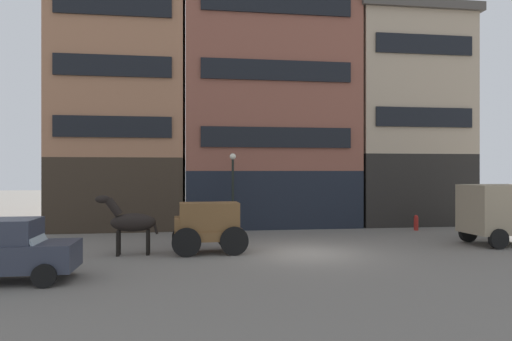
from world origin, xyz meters
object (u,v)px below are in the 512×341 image
sedan_dark (8,251)px  fire_hydrant_curbside (416,222)px  streetlamp_curbside (233,182)px  draft_horse (131,222)px  delivery_truck_near (509,212)px  pedestrian_officer (228,218)px  cargo_wagon (208,224)px

sedan_dark → fire_hydrant_curbside: sedan_dark is taller
streetlamp_curbside → sedan_dark: bearing=-129.4°
sedan_dark → streetlamp_curbside: (7.29, 8.89, 1.76)m
sedan_dark → streetlamp_curbside: size_ratio=0.90×
draft_horse → fire_hydrant_curbside: size_ratio=2.83×
delivery_truck_near → pedestrian_officer: 12.56m
pedestrian_officer → delivery_truck_near: bearing=-15.6°
streetlamp_curbside → pedestrian_officer: bearing=-102.5°
delivery_truck_near → pedestrian_officer: delivery_truck_near is taller
pedestrian_officer → streetlamp_curbside: streetlamp_curbside is taller
draft_horse → delivery_truck_near: (16.12, 0.25, 0.15)m
cargo_wagon → delivery_truck_near: (13.17, 0.25, 0.28)m
delivery_truck_near → fire_hydrant_curbside: bearing=110.5°
cargo_wagon → delivery_truck_near: 13.17m
pedestrian_officer → sedan_dark: bearing=-133.4°
draft_horse → sedan_dark: 4.76m
delivery_truck_near → streetlamp_curbside: streetlamp_curbside is taller
streetlamp_curbside → fire_hydrant_curbside: bearing=-0.4°
draft_horse → pedestrian_officer: (4.03, 3.62, -0.29)m
draft_horse → fire_hydrant_curbside: (14.31, 5.09, -0.84)m
sedan_dark → pedestrian_officer: size_ratio=2.07×
fire_hydrant_curbside → sedan_dark: bearing=-152.9°
sedan_dark → fire_hydrant_curbside: bearing=27.1°
delivery_truck_near → streetlamp_curbside: size_ratio=1.08×
sedan_dark → fire_hydrant_curbside: 19.37m
cargo_wagon → pedestrian_officer: bearing=73.4°
draft_horse → sedan_dark: draft_horse is taller
sedan_dark → fire_hydrant_curbside: (17.23, 8.83, -0.49)m
delivery_truck_near → fire_hydrant_curbside: size_ratio=5.34×
pedestrian_officer → fire_hydrant_curbside: (10.28, 1.47, -0.55)m
sedan_dark → pedestrian_officer: (6.95, 7.36, 0.07)m
delivery_truck_near → sedan_dark: (-19.04, -3.99, -0.51)m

